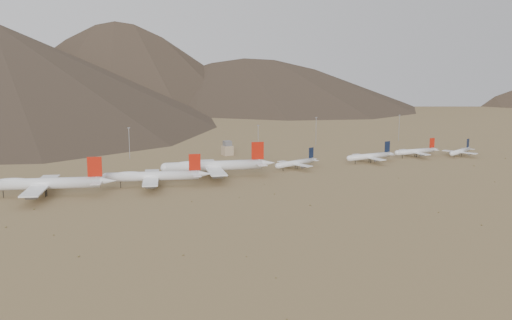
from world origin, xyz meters
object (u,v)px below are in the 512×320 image
widebody_centre (153,176)px  narrowbody_b (370,156)px  widebody_west (44,183)px  narrowbody_a (297,163)px  control_tower (227,149)px  widebody_east (215,166)px

widebody_centre → narrowbody_b: (174.65, 8.11, -1.91)m
widebody_west → narrowbody_a: (173.73, 7.68, -3.18)m
narrowbody_b → control_tower: size_ratio=3.89×
widebody_west → widebody_east: bearing=22.9°
control_tower → widebody_east: bearing=-119.6°
widebody_west → narrowbody_a: size_ratio=1.73×
widebody_east → control_tower: bearing=74.7°
widebody_centre → widebody_east: (45.46, 9.95, 1.05)m
narrowbody_b → widebody_east: bearing=177.4°
widebody_east → narrowbody_b: 129.24m
widebody_centre → widebody_east: widebody_east is taller
narrowbody_b → narrowbody_a: bearing=175.5°
control_tower → widebody_west: bearing=-150.6°
narrowbody_a → control_tower: 81.71m
control_tower → narrowbody_a: bearing=-76.8°
widebody_west → control_tower: widebody_west is taller
widebody_centre → narrowbody_a: size_ratio=1.54×
widebody_centre → narrowbody_b: size_ratio=1.39×
narrowbody_a → widebody_east: bearing=166.8°
widebody_east → narrowbody_b: size_ratio=1.63×
narrowbody_a → narrowbody_b: size_ratio=0.90×
widebody_west → widebody_east: 109.27m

